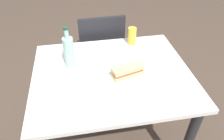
# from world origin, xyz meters

# --- Properties ---
(ground_plane) EXTENTS (8.00, 8.00, 0.00)m
(ground_plane) POSITION_xyz_m (0.00, 0.00, 0.00)
(ground_plane) COLOR #47382D
(dining_table) EXTENTS (1.00, 0.82, 0.72)m
(dining_table) POSITION_xyz_m (0.00, 0.00, 0.60)
(dining_table) COLOR silver
(dining_table) RESTS_ON ground
(chair_far) EXTENTS (0.41, 0.41, 0.87)m
(chair_far) POSITION_xyz_m (0.00, 0.60, 0.50)
(chair_far) COLOR black
(chair_far) RESTS_ON ground
(plate_near) EXTENTS (0.23, 0.23, 0.01)m
(plate_near) POSITION_xyz_m (0.09, -0.06, 0.73)
(plate_near) COLOR silver
(plate_near) RESTS_ON dining_table
(baguette_sandwich_near) EXTENTS (0.21, 0.12, 0.07)m
(baguette_sandwich_near) POSITION_xyz_m (0.09, -0.06, 0.77)
(baguette_sandwich_near) COLOR #DBB77A
(baguette_sandwich_near) RESTS_ON plate_near
(knife_near) EXTENTS (0.16, 0.10, 0.01)m
(knife_near) POSITION_xyz_m (0.06, -0.02, 0.74)
(knife_near) COLOR silver
(knife_near) RESTS_ON plate_near
(water_bottle) EXTENTS (0.07, 0.07, 0.29)m
(water_bottle) POSITION_xyz_m (-0.26, 0.11, 0.84)
(water_bottle) COLOR #99C6B7
(water_bottle) RESTS_ON dining_table
(beer_glass) EXTENTS (0.06, 0.06, 0.13)m
(beer_glass) POSITION_xyz_m (0.21, 0.33, 0.79)
(beer_glass) COLOR gold
(beer_glass) RESTS_ON dining_table
(olive_bowl) EXTENTS (0.08, 0.08, 0.03)m
(olive_bowl) POSITION_xyz_m (-0.42, -0.15, 0.74)
(olive_bowl) COLOR silver
(olive_bowl) RESTS_ON dining_table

